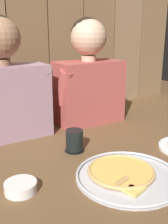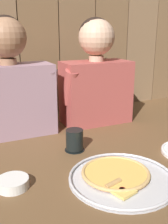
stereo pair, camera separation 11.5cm
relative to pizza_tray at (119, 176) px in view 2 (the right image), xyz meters
The scene contains 6 objects.
ground_plane 0.17m from the pizza_tray, 99.66° to the left, with size 3.20×3.20×0.00m, color brown.
pizza_tray is the anchor object (origin of this frame).
drinking_glass 0.30m from the pizza_tray, 100.79° to the left, with size 0.09×0.09×0.10m.
dipping_bowl 0.37m from the pizza_tray, 164.38° to the left, with size 0.11×0.11×0.03m.
diner_left 0.71m from the pizza_tray, 113.73° to the left, with size 0.45×0.21×0.58m.
diner_right 0.69m from the pizza_tray, 70.95° to the left, with size 0.41×0.21×0.58m.
Camera 2 is at (-0.45, -0.90, 0.52)m, focal length 43.49 mm.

